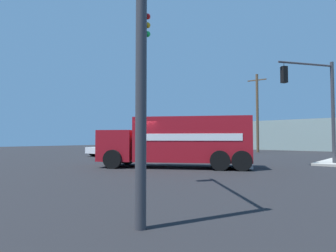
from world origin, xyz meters
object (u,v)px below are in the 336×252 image
at_px(delivery_truck, 179,141).
at_px(utility_pole, 257,112).
at_px(pickup_white, 115,148).
at_px(traffic_light_secondary, 317,96).
at_px(traffic_light_primary, 142,24).

relative_size(delivery_truck, utility_pole, 0.90).
relative_size(pickup_white, utility_pole, 0.57).
distance_m(pickup_white, utility_pole, 17.26).
bearing_deg(traffic_light_secondary, delivery_truck, -132.95).
bearing_deg(delivery_truck, traffic_light_secondary, 47.05).
xyz_separation_m(traffic_light_secondary, pickup_white, (-17.05, -1.27, -3.39)).
relative_size(delivery_truck, traffic_light_primary, 1.29).
height_order(traffic_light_primary, traffic_light_secondary, traffic_light_primary).
distance_m(traffic_light_secondary, pickup_white, 17.43).
xyz_separation_m(delivery_truck, traffic_light_secondary, (5.63, 6.05, 2.67)).
relative_size(delivery_truck, pickup_white, 1.57).
bearing_deg(traffic_light_primary, utility_pole, 107.36).
distance_m(traffic_light_primary, traffic_light_secondary, 13.75).
height_order(traffic_light_primary, pickup_white, traffic_light_primary).
xyz_separation_m(pickup_white, utility_pole, (7.78, 14.87, 4.03)).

